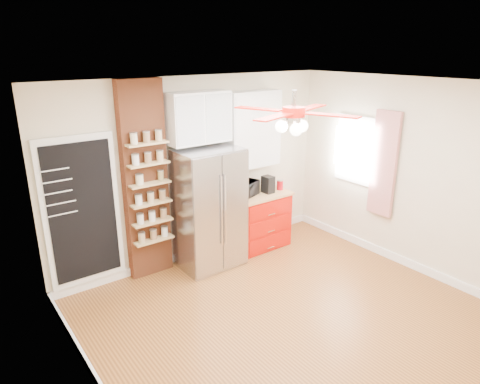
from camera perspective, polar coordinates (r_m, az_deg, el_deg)
floor at (r=5.42m, az=6.11°, el=-15.79°), size 4.50×4.50×0.00m
ceiling at (r=4.48m, az=7.32°, el=13.97°), size 4.50×4.50×0.00m
wall_back at (r=6.31m, az=-5.81°, el=2.91°), size 4.50×0.02×2.70m
wall_front at (r=3.74m, az=28.42°, el=-10.97°), size 4.50×0.02×2.70m
wall_left at (r=3.75m, az=-19.78°, el=-9.63°), size 0.02×4.00×2.70m
wall_right at (r=6.47m, az=21.41°, el=2.09°), size 0.02×4.00×2.70m
chalkboard at (r=5.72m, az=-20.28°, el=-2.52°), size 0.95×0.05×1.95m
brick_pillar at (r=5.87m, az=-12.53°, el=1.34°), size 0.60×0.16×2.70m
fridge at (r=6.13m, az=-4.28°, el=-2.19°), size 0.90×0.70×1.75m
upper_glass_cabinet at (r=5.97m, az=-5.60°, el=9.87°), size 0.90×0.35×0.70m
red_cabinet at (r=6.85m, az=2.44°, el=-3.64°), size 0.94×0.64×0.90m
upper_shelf_unit at (r=6.58m, az=1.67°, el=8.35°), size 0.90×0.30×1.15m
window at (r=6.90m, az=15.25°, el=5.44°), size 0.04×0.75×1.05m
curtain at (r=6.57m, az=18.63°, el=3.56°), size 0.06×0.40×1.55m
ceiling_fan at (r=4.51m, az=7.18°, el=10.48°), size 1.40×1.40×0.44m
toaster_oven at (r=6.52m, az=0.70°, el=0.45°), size 0.49×0.41×0.23m
coffee_maker at (r=6.67m, az=3.75°, el=1.01°), size 0.16×0.19×0.27m
canister_left at (r=6.84m, az=5.35°, el=0.92°), size 0.13×0.13×0.15m
canister_right at (r=6.92m, az=4.01°, el=1.03°), size 0.12×0.12×0.12m
pantry_jar_oats at (r=5.68m, az=-13.25°, el=1.60°), size 0.11×0.11×0.13m
pantry_jar_beans at (r=5.80m, az=-10.53°, el=2.16°), size 0.09×0.09×0.13m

